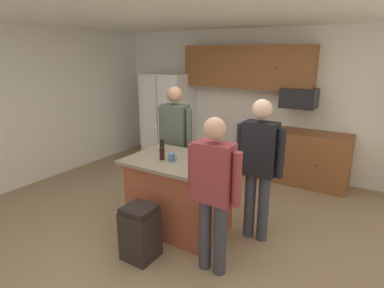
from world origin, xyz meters
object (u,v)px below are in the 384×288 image
glass_stout_tall (202,153)px  glass_short_whisky (202,164)px  person_guest_left (213,187)px  refrigerator (168,117)px  person_guest_by_door (175,136)px  kitchen_island (179,194)px  mug_blue_stoneware (172,157)px  tumbler_amber (195,149)px  mug_ceramic_white (218,158)px  microwave_over_range (299,98)px  trash_bin (140,232)px  glass_pilsner (162,154)px  glass_dark_ale (162,146)px  person_elder_center (259,161)px

glass_stout_tall → glass_short_whisky: 0.38m
person_guest_left → glass_stout_tall: person_guest_left is taller
refrigerator → person_guest_by_door: size_ratio=1.03×
kitchen_island → mug_blue_stoneware: size_ratio=9.85×
tumbler_amber → glass_short_whisky: bearing=-50.4°
tumbler_amber → mug_blue_stoneware: bearing=-104.8°
person_guest_by_door → person_guest_left: size_ratio=1.06×
refrigerator → mug_blue_stoneware: size_ratio=13.89×
glass_stout_tall → mug_ceramic_white: bearing=-2.7°
microwave_over_range → person_guest_by_door: person_guest_by_door is taller
kitchen_island → glass_short_whisky: (0.41, -0.14, 0.52)m
tumbler_amber → trash_bin: 1.24m
glass_pilsner → glass_short_whisky: 0.59m
person_guest_left → glass_stout_tall: (-0.53, 0.70, 0.08)m
kitchen_island → tumbler_amber: (0.06, 0.28, 0.53)m
glass_pilsner → trash_bin: size_ratio=0.25×
person_guest_left → glass_short_whisky: 0.51m
trash_bin → mug_blue_stoneware: bearing=92.5°
refrigerator → glass_stout_tall: bearing=-45.6°
person_guest_left → glass_dark_ale: size_ratio=9.91×
person_elder_center → glass_stout_tall: 0.69m
person_guest_left → glass_pilsner: person_guest_left is taller
person_guest_by_door → mug_blue_stoneware: 0.92m
person_guest_by_door → glass_dark_ale: bearing=-20.5°
refrigerator → glass_short_whisky: bearing=-47.2°
glass_dark_ale → trash_bin: size_ratio=0.27×
refrigerator → kitchen_island: size_ratio=1.41×
glass_stout_tall → tumbler_amber: glass_stout_tall is taller
kitchen_island → glass_short_whisky: size_ratio=9.40×
glass_short_whisky → refrigerator: bearing=132.8°
glass_pilsner → trash_bin: 0.96m
kitchen_island → glass_pilsner: size_ratio=8.24×
refrigerator → trash_bin: (1.82, -3.01, -0.58)m
person_guest_left → glass_dark_ale: bearing=3.9°
glass_stout_tall → mug_ceramic_white: size_ratio=1.18×
glass_dark_ale → trash_bin: 1.18m
microwave_over_range → person_guest_left: bearing=-90.4°
mug_ceramic_white → person_elder_center: bearing=15.8°
person_guest_by_door → glass_dark_ale: (0.17, -0.54, 0.01)m
person_guest_left → mug_ceramic_white: (-0.32, 0.69, 0.05)m
microwave_over_range → glass_pilsner: bearing=-110.8°
refrigerator → glass_dark_ale: (1.47, -2.14, 0.12)m
refrigerator → mug_ceramic_white: 3.09m
person_elder_center → mug_ceramic_white: person_elder_center is taller
trash_bin → glass_pilsner: bearing=104.5°
mug_ceramic_white → glass_stout_tall: bearing=177.3°
glass_short_whisky → glass_stout_tall: bearing=120.5°
microwave_over_range → person_guest_by_door: 2.20m
person_guest_by_door → glass_stout_tall: bearing=18.6°
refrigerator → kitchen_island: refrigerator is taller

